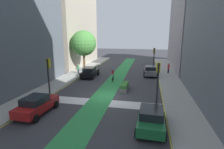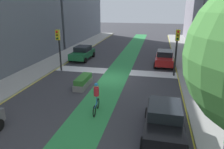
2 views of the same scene
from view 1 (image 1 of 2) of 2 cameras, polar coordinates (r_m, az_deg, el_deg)
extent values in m
plane|color=#38383D|center=(19.76, -1.81, -6.85)|extent=(120.00, 120.00, 0.00)
cube|color=#2D8C47|center=(19.83, -2.76, -6.77)|extent=(2.40, 60.00, 0.01)
cube|color=silver|center=(17.95, -3.31, -8.96)|extent=(12.00, 1.80, 0.01)
cube|color=#9E9E99|center=(22.60, -20.71, -4.92)|extent=(3.00, 60.00, 0.15)
cube|color=yellow|center=(21.88, -17.36, -5.45)|extent=(0.16, 60.00, 0.01)
cube|color=#9E9E99|center=(19.50, 20.37, -7.74)|extent=(3.00, 60.00, 0.15)
cube|color=yellow|center=(19.34, 15.92, -7.80)|extent=(0.16, 60.00, 0.01)
cube|color=#B2A893|center=(41.00, -14.77, 18.65)|extent=(8.66, 17.36, 22.00)
cube|color=gray|center=(38.27, 24.39, 13.01)|extent=(6.72, 18.72, 14.87)
cylinder|color=black|center=(17.51, 14.31, -2.95)|extent=(0.16, 0.16, 4.04)
cube|color=gold|center=(17.36, 14.57, 2.13)|extent=(0.35, 0.28, 0.95)
sphere|color=red|center=(17.44, 14.61, 3.18)|extent=(0.20, 0.20, 0.20)
sphere|color=#4C380C|center=(17.49, 14.55, 2.21)|extent=(0.20, 0.20, 0.20)
sphere|color=#0C3814|center=(17.55, 14.50, 1.25)|extent=(0.20, 0.20, 0.20)
cylinder|color=black|center=(19.49, -19.56, -1.39)|extent=(0.16, 0.16, 4.23)
cube|color=gold|center=(19.34, -19.63, 3.47)|extent=(0.35, 0.28, 0.95)
sphere|color=red|center=(19.41, -19.48, 4.41)|extent=(0.20, 0.20, 0.20)
sphere|color=#4C380C|center=(19.46, -19.42, 3.54)|extent=(0.20, 0.20, 0.20)
sphere|color=#0C3814|center=(19.50, -19.35, 2.67)|extent=(0.20, 0.20, 0.20)
cylinder|color=black|center=(32.66, 13.17, 4.57)|extent=(0.16, 0.16, 4.18)
cube|color=gold|center=(32.67, 13.31, 7.42)|extent=(0.35, 0.28, 0.95)
sphere|color=red|center=(32.78, 13.33, 7.96)|extent=(0.20, 0.20, 0.20)
sphere|color=#4C380C|center=(32.81, 13.30, 7.44)|extent=(0.20, 0.20, 0.20)
sphere|color=#0C3814|center=(32.84, 13.28, 6.92)|extent=(0.20, 0.20, 0.20)
cube|color=black|center=(28.14, -7.06, 0.54)|extent=(1.84, 4.22, 0.70)
cube|color=black|center=(27.82, -7.23, 1.70)|extent=(1.62, 2.01, 0.55)
cylinder|color=black|center=(29.86, -7.75, 0.56)|extent=(0.23, 0.64, 0.64)
cylinder|color=black|center=(29.30, -4.44, 0.40)|extent=(0.23, 0.64, 0.64)
cylinder|color=black|center=(27.19, -9.84, -0.76)|extent=(0.23, 0.64, 0.64)
cylinder|color=black|center=(26.58, -6.24, -0.96)|extent=(0.23, 0.64, 0.64)
cube|color=slate|center=(29.61, 12.05, 0.97)|extent=(1.94, 4.26, 0.70)
cube|color=black|center=(29.29, 12.12, 2.09)|extent=(1.66, 2.05, 0.55)
cylinder|color=black|center=(31.09, 10.27, 0.96)|extent=(0.24, 0.65, 0.64)
cylinder|color=black|center=(31.16, 13.58, 0.83)|extent=(0.24, 0.65, 0.64)
cylinder|color=black|center=(28.22, 10.30, -0.27)|extent=(0.24, 0.65, 0.64)
cylinder|color=black|center=(28.30, 13.94, -0.41)|extent=(0.24, 0.65, 0.64)
cube|color=#196033|center=(13.58, 12.37, -13.76)|extent=(1.93, 4.25, 0.70)
cube|color=black|center=(13.13, 12.49, -11.71)|extent=(1.66, 2.05, 0.55)
cylinder|color=black|center=(15.08, 8.94, -12.25)|extent=(0.24, 0.65, 0.64)
cylinder|color=black|center=(15.08, 15.94, -12.62)|extent=(0.24, 0.65, 0.64)
cylinder|color=black|center=(12.49, 7.78, -17.95)|extent=(0.24, 0.65, 0.64)
cylinder|color=black|center=(12.49, 16.47, -18.40)|extent=(0.24, 0.65, 0.64)
cube|color=#A51919|center=(16.74, -22.77, -9.22)|extent=(1.93, 4.25, 0.70)
cube|color=black|center=(16.37, -23.37, -7.43)|extent=(1.66, 2.05, 0.55)
cylinder|color=black|center=(18.47, -22.28, -8.26)|extent=(0.24, 0.65, 0.64)
cylinder|color=black|center=(17.51, -17.42, -9.03)|extent=(0.24, 0.65, 0.64)
cylinder|color=black|center=(16.38, -28.32, -11.62)|extent=(0.24, 0.65, 0.64)
cylinder|color=black|center=(15.30, -23.14, -12.82)|extent=(0.24, 0.65, 0.64)
torus|color=black|center=(26.26, 0.42, -1.01)|extent=(0.11, 0.68, 0.68)
torus|color=black|center=(25.25, 0.13, -1.58)|extent=(0.11, 0.68, 0.68)
cylinder|color=#2672BF|center=(25.71, 0.28, -0.90)|extent=(0.13, 0.95, 0.06)
cylinder|color=#2672BF|center=(25.50, 0.24, -0.39)|extent=(0.05, 0.05, 0.50)
cylinder|color=red|center=(25.39, 0.24, 0.76)|extent=(0.32, 0.32, 0.55)
sphere|color=beige|center=(25.31, 0.24, 1.61)|extent=(0.22, 0.22, 0.22)
sphere|color=#268CCC|center=(25.30, 0.24, 1.70)|extent=(0.23, 0.23, 0.23)
cylinder|color=#262638|center=(31.51, 17.52, 1.14)|extent=(0.28, 0.28, 0.79)
cylinder|color=red|center=(31.37, 17.61, 2.47)|extent=(0.34, 0.34, 0.70)
sphere|color=#8C6647|center=(31.30, 17.67, 3.30)|extent=(0.23, 0.23, 0.23)
cylinder|color=#262638|center=(30.39, -10.66, 1.05)|extent=(0.28, 0.28, 0.73)
cylinder|color=#338C4C|center=(30.26, -10.71, 2.32)|extent=(0.34, 0.34, 0.65)
sphere|color=beige|center=(30.19, -10.75, 3.12)|extent=(0.21, 0.21, 0.21)
cylinder|color=brown|center=(32.19, -8.86, 4.13)|extent=(0.36, 0.36, 3.33)
sphere|color=#478C3D|center=(31.86, -9.07, 9.83)|extent=(4.40, 4.40, 4.40)
cube|color=slate|center=(21.71, 4.01, -4.39)|extent=(0.82, 2.56, 0.45)
cube|color=#33722D|center=(21.59, 4.02, -3.32)|extent=(0.74, 2.31, 0.40)
camera|label=2|loc=(36.63, -1.53, 12.37)|focal=34.12mm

